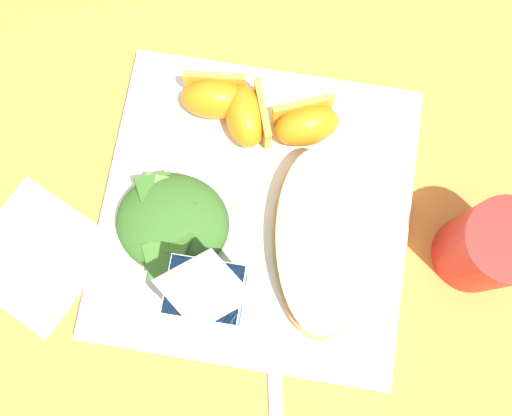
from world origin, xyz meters
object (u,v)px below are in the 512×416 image
at_px(cheesy_pizza_bread, 318,242).
at_px(milk_carton, 207,292).
at_px(white_plate, 256,212).
at_px(orange_wedge_middle, 247,116).
at_px(green_salad_pile, 173,223).
at_px(drinking_red_cup, 488,247).
at_px(paper_napkin, 36,256).
at_px(orange_wedge_rear, 214,97).
at_px(orange_wedge_front, 307,124).

relative_size(cheesy_pizza_bread, milk_carton, 1.64).
bearing_deg(white_plate, cheesy_pizza_bread, 158.66).
distance_m(white_plate, orange_wedge_middle, 0.09).
distance_m(cheesy_pizza_bread, milk_carton, 0.11).
xyz_separation_m(green_salad_pile, drinking_red_cup, (-0.27, -0.02, 0.01)).
relative_size(cheesy_pizza_bread, paper_napkin, 1.64).
height_order(white_plate, drinking_red_cup, drinking_red_cup).
xyz_separation_m(green_salad_pile, orange_wedge_middle, (-0.05, -0.11, -0.00)).
xyz_separation_m(green_salad_pile, milk_carton, (-0.04, 0.06, 0.04)).
bearing_deg(paper_napkin, orange_wedge_rear, -130.08).
xyz_separation_m(orange_wedge_front, drinking_red_cup, (-0.17, 0.09, 0.01)).
bearing_deg(orange_wedge_rear, orange_wedge_middle, 158.13).
xyz_separation_m(milk_carton, orange_wedge_front, (-0.06, -0.17, -0.04)).
bearing_deg(orange_wedge_middle, milk_carton, 88.57).
bearing_deg(milk_carton, cheesy_pizza_bread, -143.92).
height_order(milk_carton, drinking_red_cup, milk_carton).
bearing_deg(white_plate, orange_wedge_front, -111.78).
bearing_deg(milk_carton, orange_wedge_rear, -80.84).
height_order(orange_wedge_middle, paper_napkin, orange_wedge_middle).
bearing_deg(green_salad_pile, orange_wedge_middle, -113.96).
bearing_deg(orange_wedge_rear, paper_napkin, 49.92).
relative_size(green_salad_pile, orange_wedge_middle, 1.48).
relative_size(orange_wedge_rear, paper_napkin, 0.58).
bearing_deg(milk_carton, green_salad_pile, -52.04).
relative_size(orange_wedge_middle, orange_wedge_rear, 1.08).
height_order(milk_carton, orange_wedge_middle, milk_carton).
xyz_separation_m(white_plate, orange_wedge_rear, (0.05, -0.09, 0.03)).
xyz_separation_m(orange_wedge_front, orange_wedge_rear, (0.09, -0.01, 0.00)).
bearing_deg(cheesy_pizza_bread, white_plate, -21.34).
distance_m(green_salad_pile, drinking_red_cup, 0.27).
bearing_deg(drinking_red_cup, cheesy_pizza_bread, 6.64).
bearing_deg(white_plate, drinking_red_cup, 178.26).
xyz_separation_m(cheesy_pizza_bread, green_salad_pile, (0.13, 0.00, 0.00)).
bearing_deg(cheesy_pizza_bread, green_salad_pile, 1.99).
relative_size(paper_napkin, drinking_red_cup, 1.21).
bearing_deg(orange_wedge_middle, orange_wedge_front, -178.61).
height_order(white_plate, orange_wedge_rear, orange_wedge_rear).
bearing_deg(paper_napkin, drinking_red_cup, -170.55).
distance_m(orange_wedge_middle, drinking_red_cup, 0.24).
relative_size(milk_carton, paper_napkin, 1.00).
bearing_deg(drinking_red_cup, orange_wedge_middle, -21.45).
distance_m(white_plate, cheesy_pizza_bread, 0.07).
distance_m(paper_napkin, drinking_red_cup, 0.40).
bearing_deg(orange_wedge_middle, white_plate, 104.67).
bearing_deg(milk_carton, paper_napkin, -3.98).
bearing_deg(cheesy_pizza_bread, orange_wedge_front, -76.54).
xyz_separation_m(paper_napkin, drinking_red_cup, (-0.40, -0.07, 0.04)).
distance_m(green_salad_pile, orange_wedge_rear, 0.12).
bearing_deg(paper_napkin, green_salad_pile, -160.25).
distance_m(cheesy_pizza_bread, green_salad_pile, 0.13).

